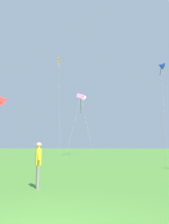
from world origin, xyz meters
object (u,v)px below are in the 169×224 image
object	(u,v)px
kite_white_distant	(81,97)
kite_blue_delta	(161,66)
kite_orange_box	(58,61)
person_in_blue_jacket	(38,160)
kite_pink_low	(81,100)

from	to	relation	value
kite_white_distant	kite_blue_delta	xyz separation A→B (m)	(18.14, 5.09, 8.24)
kite_orange_box	kite_blue_delta	xyz separation A→B (m)	(23.91, 3.86, -1.01)
kite_blue_delta	person_in_blue_jacket	size ratio (longest dim) A/B	13.09
kite_orange_box	kite_blue_delta	distance (m)	24.24
kite_blue_delta	person_in_blue_jacket	bearing A→B (deg)	-108.50
kite_orange_box	kite_pink_low	size ratio (longest dim) A/B	2.03
kite_white_distant	kite_pink_low	xyz separation A→B (m)	(1.24, -8.24, -2.56)
person_in_blue_jacket	kite_white_distant	bearing A→B (deg)	97.09
kite_white_distant	person_in_blue_jacket	xyz separation A→B (m)	(4.45, -35.81, -11.19)
kite_orange_box	person_in_blue_jacket	distance (m)	43.53
kite_orange_box	kite_blue_delta	world-z (taller)	kite_orange_box
kite_pink_low	person_in_blue_jacket	bearing A→B (deg)	-83.34
kite_white_distant	kite_orange_box	size ratio (longest dim) A/B	0.59
kite_white_distant	kite_blue_delta	bearing A→B (deg)	15.66
kite_white_distant	person_in_blue_jacket	distance (m)	37.79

